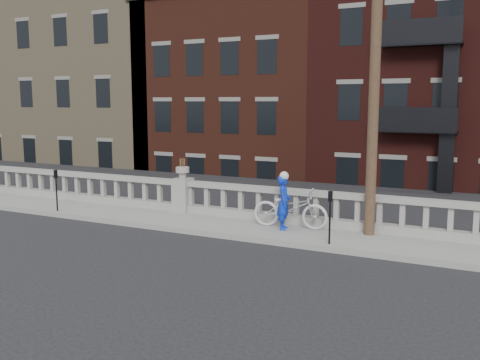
# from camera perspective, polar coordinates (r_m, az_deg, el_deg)

# --- Properties ---
(ground) EXTENTS (120.00, 120.00, 0.00)m
(ground) POSITION_cam_1_polar(r_m,az_deg,el_deg) (14.67, -14.49, -6.62)
(ground) COLOR black
(ground) RESTS_ON ground
(sidewalk) EXTENTS (32.00, 2.20, 0.15)m
(sidewalk) POSITION_cam_1_polar(r_m,az_deg,el_deg) (16.95, -7.82, -4.15)
(sidewalk) COLOR gray
(sidewalk) RESTS_ON ground
(balustrade) EXTENTS (28.00, 0.34, 1.03)m
(balustrade) POSITION_cam_1_polar(r_m,az_deg,el_deg) (17.62, -6.11, -1.77)
(balustrade) COLOR gray
(balustrade) RESTS_ON sidewalk
(planter_pedestal) EXTENTS (0.55, 0.55, 1.76)m
(planter_pedestal) POSITION_cam_1_polar(r_m,az_deg,el_deg) (17.58, -6.12, -1.17)
(planter_pedestal) COLOR gray
(planter_pedestal) RESTS_ON sidewalk
(lower_level) EXTENTS (80.00, 44.00, 20.80)m
(lower_level) POSITION_cam_1_polar(r_m,az_deg,el_deg) (34.82, 12.01, 6.36)
(lower_level) COLOR #605E59
(lower_level) RESTS_ON ground
(utility_pole) EXTENTS (1.60, 0.28, 10.00)m
(utility_pole) POSITION_cam_1_polar(r_m,az_deg,el_deg) (14.66, 14.29, 14.03)
(utility_pole) COLOR #422D1E
(utility_pole) RESTS_ON sidewalk
(parking_meter_b) EXTENTS (0.10, 0.09, 1.36)m
(parking_meter_b) POSITION_cam_1_polar(r_m,az_deg,el_deg) (18.55, -19.02, -0.56)
(parking_meter_b) COLOR black
(parking_meter_b) RESTS_ON sidewalk
(parking_meter_c) EXTENTS (0.10, 0.09, 1.36)m
(parking_meter_c) POSITION_cam_1_polar(r_m,az_deg,el_deg) (13.62, 9.57, -3.31)
(parking_meter_c) COLOR black
(parking_meter_c) RESTS_ON sidewalk
(bicycle) EXTENTS (2.23, 1.00, 1.14)m
(bicycle) POSITION_cam_1_polar(r_m,az_deg,el_deg) (15.32, 5.40, -3.00)
(bicycle) COLOR silver
(bicycle) RESTS_ON sidewalk
(cyclist) EXTENTS (0.49, 0.63, 1.54)m
(cyclist) POSITION_cam_1_polar(r_m,az_deg,el_deg) (15.07, 4.69, -2.40)
(cyclist) COLOR #0D30CE
(cyclist) RESTS_ON sidewalk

